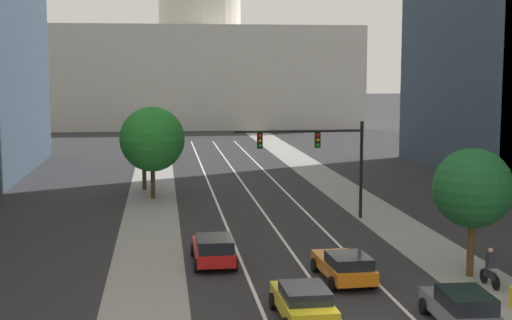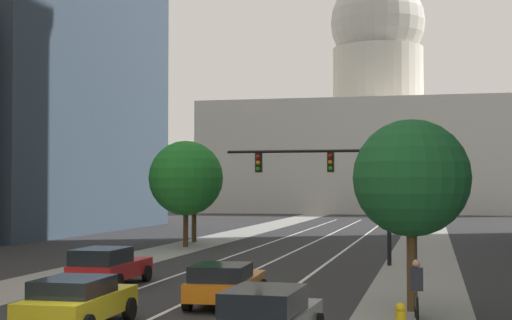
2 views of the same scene
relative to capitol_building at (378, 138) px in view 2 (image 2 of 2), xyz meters
The scene contains 16 objects.
ground_plane 59.76m from the capitol_building, 90.00° to the right, with size 400.00×400.00×0.00m, color #2B2B2D.
sidewalk_left 65.08m from the capitol_building, 96.50° to the right, with size 3.51×130.00×0.01m, color gray.
sidewalk_right 65.08m from the capitol_building, 83.50° to the right, with size 3.51×130.00×0.01m, color gray.
lane_stripe_left 74.60m from the capitol_building, 92.14° to the right, with size 0.16×90.00×0.01m, color white.
lane_stripe_center 74.55m from the capitol_building, 90.00° to the right, with size 0.16×90.00×0.01m, color white.
lane_stripe_right 74.60m from the capitol_building, 87.86° to the right, with size 0.16×90.00×0.01m, color white.
capitol_building is the anchor object (origin of this frame).
car_yellow 97.70m from the capitol_building, 90.81° to the right, with size 2.07×4.32×1.38m.
car_orange 92.91m from the capitol_building, 89.14° to the right, with size 2.20×4.57×1.36m.
car_red 89.53m from the capitol_building, 92.66° to the right, with size 2.03×4.38×1.49m.
car_gray 99.26m from the capitol_building, 87.60° to the right, with size 2.07×4.27×1.48m.
traffic_signal_mast 79.11m from the capitol_building, 87.69° to the right, with size 8.07×0.39×6.08m.
cyclist 94.78m from the capitol_building, 85.51° to the right, with size 0.38×1.70×1.72m.
street_tree_near_left 66.95m from the capitol_building, 96.79° to the right, with size 2.90×2.90×5.56m.
street_tree_mid_left 70.78m from the capitol_building, 95.84° to the right, with size 4.65×4.65×6.62m.
street_tree_near_right 92.77m from the capitol_building, 85.53° to the right, with size 3.58×3.58×5.83m.
Camera 2 is at (7.84, -17.51, 3.79)m, focal length 54.43 mm.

